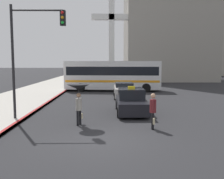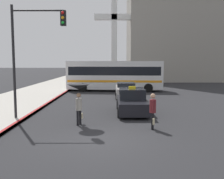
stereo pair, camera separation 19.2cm
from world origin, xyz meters
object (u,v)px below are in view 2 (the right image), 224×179
Objects in this scene: sedan_red at (125,90)px; taxi at (131,102)px; city_bus at (114,74)px; pedestrian_man at (152,109)px; monument_cross at (113,31)px; pedestrian_with_umbrella at (78,91)px; traffic_light at (32,42)px.

taxi is at bearing 90.03° from sedan_red.
city_bus is 6.19× the size of pedestrian_man.
pedestrian_with_umbrella is at bearing -93.99° from monument_cross.
pedestrian_man reaches higher than sedan_red.
taxi is 27.18m from monument_cross.
pedestrian_with_umbrella is 1.21× the size of pedestrian_man.
monument_cross is at bearing 25.15° from pedestrian_with_umbrella.
pedestrian_with_umbrella is 30.20m from monument_cross.
monument_cross is (-1.59, 30.28, 7.19)m from pedestrian_man.
traffic_light reaches higher than city_bus.
city_bus is (-0.96, 12.99, 1.17)m from taxi.
pedestrian_with_umbrella is 0.34× the size of traffic_light.
sedan_red is (-0.00, 7.36, -0.04)m from taxi.
taxi is at bearing 8.56° from city_bus.
pedestrian_man is 0.28× the size of traffic_light.
pedestrian_with_umbrella is 3.74m from traffic_light.
city_bus reaches higher than taxi.
monument_cross reaches higher than taxi.
city_bus reaches higher than sedan_red.
sedan_red is 2.25× the size of pedestrian_with_umbrella.
pedestrian_man is (0.68, -4.16, 0.31)m from taxi.
city_bus is 14.57m from monument_cross.
sedan_red is at bearing 13.99° from city_bus.
traffic_light is 29.03m from monument_cross.
taxi is 0.31× the size of monument_cross.
city_bus reaches higher than pedestrian_man.
pedestrian_with_umbrella is (-2.96, -10.67, 1.10)m from sedan_red.
taxi is at bearing -87.99° from monument_cross.
sedan_red is at bearing 13.63° from pedestrian_with_umbrella.
sedan_red is at bearing -168.13° from pedestrian_man.
city_bus is 16.42m from pedestrian_with_umbrella.
city_bus is 17.25m from pedestrian_man.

